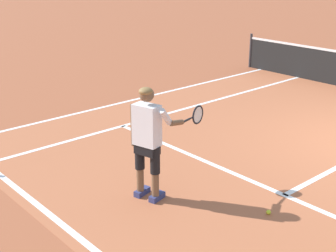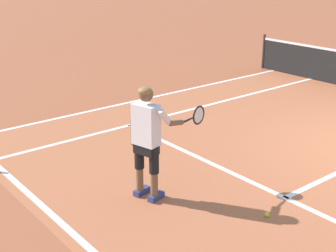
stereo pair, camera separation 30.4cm
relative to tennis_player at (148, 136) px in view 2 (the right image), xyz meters
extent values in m
cube|color=white|center=(1.30, 1.57, -0.99)|extent=(8.23, 0.10, 0.01)
cube|color=white|center=(-2.81, 3.30, -0.99)|extent=(0.10, 9.34, 0.01)
cube|color=white|center=(-4.19, 3.30, -0.99)|extent=(0.10, 9.34, 0.01)
cylinder|color=#333338|center=(-4.64, 7.97, -0.45)|extent=(0.08, 0.08, 1.07)
cube|color=navy|center=(-0.15, -0.02, -0.94)|extent=(0.17, 0.30, 0.09)
cube|color=navy|center=(0.13, 0.04, -0.94)|extent=(0.17, 0.30, 0.09)
cylinder|color=brown|center=(-0.14, -0.06, -0.72)|extent=(0.11, 0.11, 0.36)
cylinder|color=black|center=(-0.14, -0.06, -0.33)|extent=(0.14, 0.14, 0.41)
cylinder|color=brown|center=(0.14, 0.00, -0.72)|extent=(0.11, 0.11, 0.36)
cylinder|color=black|center=(0.14, 0.00, -0.33)|extent=(0.14, 0.14, 0.41)
cube|color=black|center=(0.00, -0.03, -0.17)|extent=(0.38, 0.27, 0.20)
cube|color=white|center=(0.00, -0.03, 0.17)|extent=(0.42, 0.30, 0.60)
cylinder|color=brown|center=(-0.23, -0.09, 0.12)|extent=(0.09, 0.09, 0.62)
cylinder|color=white|center=(0.24, 0.12, 0.32)|extent=(0.15, 0.28, 0.29)
cylinder|color=brown|center=(0.23, 0.33, 0.18)|extent=(0.15, 0.30, 0.14)
sphere|color=brown|center=(0.00, -0.02, 0.62)|extent=(0.21, 0.21, 0.21)
ellipsoid|color=olive|center=(0.00, -0.04, 0.67)|extent=(0.24, 0.24, 0.12)
cylinder|color=#232326|center=(0.19, 0.55, 0.15)|extent=(0.08, 0.20, 0.03)
cylinder|color=black|center=(0.15, 0.70, 0.15)|extent=(0.05, 0.10, 0.02)
torus|color=black|center=(0.11, 0.88, 0.15)|extent=(0.10, 0.29, 0.30)
cylinder|color=silver|center=(0.11, 0.88, 0.15)|extent=(0.06, 0.24, 0.25)
sphere|color=#CCE02D|center=(1.48, 0.94, -0.96)|extent=(0.07, 0.07, 0.07)
camera|label=1|loc=(4.95, -3.99, 2.45)|focal=51.03mm
camera|label=2|loc=(5.15, -3.76, 2.45)|focal=51.03mm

